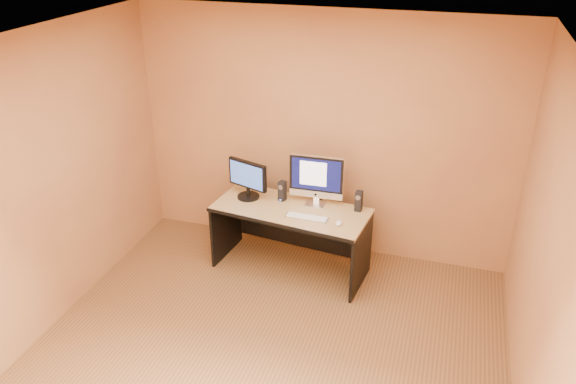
# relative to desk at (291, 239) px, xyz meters

# --- Properties ---
(floor) EXTENTS (4.00, 4.00, 0.00)m
(floor) POSITION_rel_desk_xyz_m (0.17, -1.42, -0.36)
(floor) COLOR brown
(floor) RESTS_ON ground
(walls) EXTENTS (4.00, 4.00, 2.60)m
(walls) POSITION_rel_desk_xyz_m (0.17, -1.42, 0.94)
(walls) COLOR #AD7D46
(walls) RESTS_ON ground
(ceiling) EXTENTS (4.00, 4.00, 0.00)m
(ceiling) POSITION_rel_desk_xyz_m (0.17, -1.42, 2.24)
(ceiling) COLOR white
(ceiling) RESTS_ON walls
(desk) EXTENTS (1.63, 0.86, 0.72)m
(desk) POSITION_rel_desk_xyz_m (0.00, 0.00, 0.00)
(desk) COLOR tan
(desk) RESTS_ON ground
(imac) EXTENTS (0.56, 0.22, 0.53)m
(imac) POSITION_rel_desk_xyz_m (0.21, 0.16, 0.63)
(imac) COLOR silver
(imac) RESTS_ON desk
(second_monitor) EXTENTS (0.52, 0.37, 0.41)m
(second_monitor) POSITION_rel_desk_xyz_m (-0.50, 0.11, 0.56)
(second_monitor) COLOR black
(second_monitor) RESTS_ON desk
(speaker_left) EXTENTS (0.08, 0.08, 0.21)m
(speaker_left) POSITION_rel_desk_xyz_m (-0.14, 0.16, 0.47)
(speaker_left) COLOR black
(speaker_left) RESTS_ON desk
(speaker_right) EXTENTS (0.07, 0.08, 0.21)m
(speaker_right) POSITION_rel_desk_xyz_m (0.66, 0.16, 0.47)
(speaker_right) COLOR black
(speaker_right) RESTS_ON desk
(keyboard) EXTENTS (0.42, 0.12, 0.02)m
(keyboard) POSITION_rel_desk_xyz_m (0.21, -0.14, 0.37)
(keyboard) COLOR #BCBCC1
(keyboard) RESTS_ON desk
(mouse) EXTENTS (0.06, 0.10, 0.03)m
(mouse) POSITION_rel_desk_xyz_m (0.53, -0.17, 0.38)
(mouse) COLOR white
(mouse) RESTS_ON desk
(cable_a) EXTENTS (0.09, 0.20, 0.01)m
(cable_a) POSITION_rel_desk_xyz_m (0.25, 0.27, 0.36)
(cable_a) COLOR black
(cable_a) RESTS_ON desk
(cable_b) EXTENTS (0.07, 0.16, 0.01)m
(cable_b) POSITION_rel_desk_xyz_m (0.25, 0.30, 0.36)
(cable_b) COLOR black
(cable_b) RESTS_ON desk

